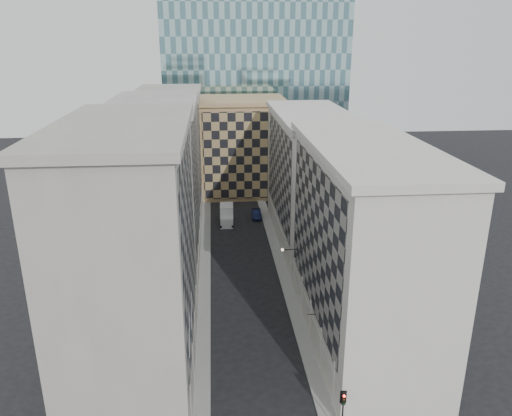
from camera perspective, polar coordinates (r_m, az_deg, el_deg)
sidewalk_west at (r=67.04m, az=-5.87°, el=-7.76°), size 1.50×100.00×0.15m
sidewalk_east at (r=67.60m, az=3.14°, el=-7.44°), size 1.50×100.00×0.15m
bldg_left_a at (r=45.39m, az=-13.79°, el=-5.47°), size 10.80×22.80×23.70m
bldg_left_b at (r=66.02m, az=-11.06°, el=2.08°), size 10.80×22.80×22.70m
bldg_left_c at (r=87.32m, az=-9.64°, el=6.00°), size 10.80×22.80×21.70m
bldg_right_a at (r=51.15m, az=11.96°, el=-4.29°), size 10.80×26.80×20.70m
bldg_right_b at (r=76.06m, az=6.25°, el=3.44°), size 10.80×28.80×19.70m
tan_block at (r=100.06m, az=-1.63°, el=7.11°), size 16.80×14.80×18.80m
church_tower at (r=111.91m, az=-3.24°, el=17.41°), size 7.20×7.20×51.50m
flagpoles_left at (r=42.25m, az=-7.50°, el=-12.90°), size 0.10×6.33×2.33m
bracket_lamp at (r=59.50m, az=3.21°, el=-4.78°), size 1.98×0.36×0.36m
traffic_light at (r=42.29m, az=9.93°, el=-21.24°), size 0.52×0.45×4.12m
box_truck at (r=84.80m, az=-3.37°, el=-0.88°), size 2.37×5.49×2.98m
dark_car at (r=87.26m, az=0.03°, el=-0.66°), size 1.68×4.42×1.44m
shop_sign at (r=50.85m, az=6.16°, el=-12.35°), size 0.82×0.72×0.79m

